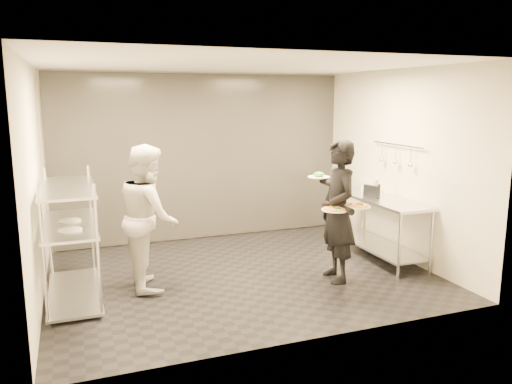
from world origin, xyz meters
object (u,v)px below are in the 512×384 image
object	(u,v)px
prep_counter	(379,217)
salad_plate	(319,176)
pizza_plate_far	(357,206)
chef	(149,217)
pizza_plate_near	(335,209)
bottle_clear	(363,186)
bottle_dark	(378,191)
bottle_green	(375,188)
pos_monitor	(371,191)
pass_rack	(71,235)
waiter	(338,211)

from	to	relation	value
prep_counter	salad_plate	distance (m)	1.40
prep_counter	pizza_plate_far	distance (m)	1.33
chef	pizza_plate_near	size ratio (longest dim) A/B	5.50
pizza_plate_near	bottle_clear	distance (m)	1.79
pizza_plate_far	bottle_dark	size ratio (longest dim) A/B	1.71
bottle_green	bottle_dark	size ratio (longest dim) A/B	1.41
pizza_plate_near	pizza_plate_far	distance (m)	0.29
bottle_dark	pos_monitor	bearing A→B (deg)	-179.18
pass_rack	prep_counter	bearing A→B (deg)	0.03
pass_rack	chef	size ratio (longest dim) A/B	0.88
salad_plate	bottle_clear	bearing A→B (deg)	33.27
pizza_plate_far	pos_monitor	xyz separation A→B (m)	(0.81, 0.92, -0.03)
pass_rack	prep_counter	world-z (taller)	pass_rack
pos_monitor	bottle_dark	xyz separation A→B (m)	(0.13, 0.00, 0.00)
pass_rack	waiter	xyz separation A→B (m)	(3.27, -0.60, 0.16)
bottle_dark	salad_plate	bearing A→B (deg)	-164.40
bottle_green	prep_counter	bearing A→B (deg)	-40.12
pizza_plate_near	pos_monitor	size ratio (longest dim) A/B	1.29
prep_counter	pos_monitor	xyz separation A→B (m)	(-0.12, 0.06, 0.39)
pass_rack	bottle_green	size ratio (longest dim) A/B	5.89
pizza_plate_near	bottle_dark	xyz separation A→B (m)	(1.21, 0.85, 0.01)
pizza_plate_far	bottle_clear	bearing A→B (deg)	55.26
pizza_plate_near	bottle_clear	xyz separation A→B (m)	(1.23, 1.30, 0.00)
pizza_plate_far	bottle_dark	distance (m)	1.31
salad_plate	prep_counter	bearing A→B (deg)	12.66
waiter	bottle_dark	bearing A→B (deg)	127.91
pass_rack	chef	world-z (taller)	chef
waiter	pizza_plate_near	size ratio (longest dim) A/B	5.61
pos_monitor	pass_rack	bearing A→B (deg)	164.62
pizza_plate_near	chef	bearing A→B (deg)	159.44
pizza_plate_far	salad_plate	size ratio (longest dim) A/B	1.11
chef	bottle_green	world-z (taller)	chef
pos_monitor	pizza_plate_far	bearing A→B (deg)	-147.70
chef	pizza_plate_near	bearing A→B (deg)	-109.67
pizza_plate_far	waiter	bearing A→B (deg)	117.01
waiter	chef	world-z (taller)	waiter
pass_rack	prep_counter	xyz separation A→B (m)	(4.33, 0.00, -0.14)
bottle_clear	bottle_dark	bearing A→B (deg)	-91.98
pass_rack	salad_plate	distance (m)	3.23
pos_monitor	bottle_green	xyz separation A→B (m)	(0.06, -0.02, 0.04)
chef	bottle_green	bearing A→B (deg)	-88.94
pizza_plate_far	pizza_plate_near	bearing A→B (deg)	165.25
waiter	bottle_clear	bearing A→B (deg)	141.82
prep_counter	bottle_green	world-z (taller)	bottle_green
waiter	bottle_clear	world-z (taller)	waiter
salad_plate	bottle_dark	distance (m)	1.26
bottle_dark	chef	bearing A→B (deg)	-179.54
pos_monitor	bottle_dark	size ratio (longest dim) A/B	1.33
waiter	pizza_plate_far	bearing A→B (deg)	32.72
waiter	pizza_plate_near	xyz separation A→B (m)	(-0.15, -0.18, 0.08)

